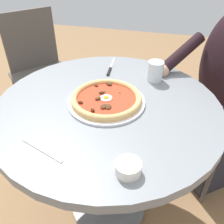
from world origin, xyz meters
name	(u,v)px	position (x,y,z in m)	size (l,w,h in m)	color
ground_plane	(109,206)	(0.00, 0.00, -0.01)	(6.00, 6.00, 0.02)	olive
dining_table	(108,128)	(0.00, 0.00, 0.58)	(0.91, 0.91, 0.71)	gray
pizza_on_plate	(106,99)	(0.01, -0.01, 0.73)	(0.31, 0.31, 0.03)	white
water_glass	(155,72)	(-0.16, -0.24, 0.75)	(0.07, 0.07, 0.09)	silver
steak_knife	(110,69)	(0.06, -0.29, 0.71)	(0.03, 0.21, 0.01)	silver
ramekin_capers	(128,167)	(-0.15, 0.32, 0.73)	(0.08, 0.08, 0.04)	white
fork_utensil	(42,150)	(0.14, 0.30, 0.71)	(0.17, 0.07, 0.00)	#BCBCC1
diner_person	(220,104)	(-0.51, -0.39, 0.53)	(0.57, 0.44, 1.19)	#282833
cafe_chair_spare_far	(39,64)	(0.67, -0.63, 0.51)	(0.56, 0.56, 0.86)	#504A45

